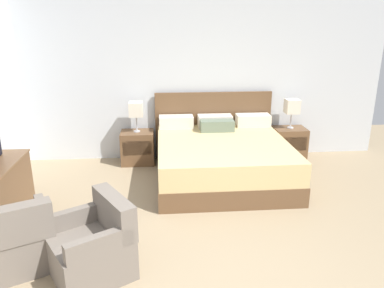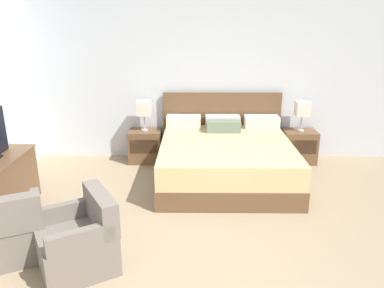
{
  "view_description": "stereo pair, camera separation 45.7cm",
  "coord_description": "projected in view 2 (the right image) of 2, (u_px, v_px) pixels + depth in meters",
  "views": [
    {
      "loc": [
        -0.49,
        -2.85,
        2.33
      ],
      "look_at": [
        -0.08,
        1.96,
        0.75
      ],
      "focal_mm": 35.0,
      "sensor_mm": 36.0,
      "label": 1
    },
    {
      "loc": [
        -0.03,
        -2.87,
        2.33
      ],
      "look_at": [
        -0.08,
        1.96,
        0.75
      ],
      "focal_mm": 35.0,
      "sensor_mm": 36.0,
      "label": 2
    }
  ],
  "objects": [
    {
      "name": "armchair_companion",
      "position": [
        80.0,
        241.0,
        3.66
      ],
      "size": [
        0.94,
        0.94,
        0.76
      ],
      "color": "#70665B",
      "rests_on": "ground"
    },
    {
      "name": "bed",
      "position": [
        225.0,
        158.0,
        5.74
      ],
      "size": [
        2.04,
        2.12,
        1.18
      ],
      "color": "brown",
      "rests_on": "ground"
    },
    {
      "name": "table_lamp_left",
      "position": [
        144.0,
        109.0,
        6.29
      ],
      "size": [
        0.23,
        0.23,
        0.51
      ],
      "color": "#B7B7BC",
      "rests_on": "nightstand_left"
    },
    {
      "name": "nightstand_left",
      "position": [
        145.0,
        146.0,
        6.49
      ],
      "size": [
        0.55,
        0.43,
        0.56
      ],
      "color": "brown",
      "rests_on": "ground"
    },
    {
      "name": "wall_back",
      "position": [
        197.0,
        79.0,
        6.43
      ],
      "size": [
        6.84,
        0.06,
        2.78
      ],
      "primitive_type": "cube",
      "color": "silver",
      "rests_on": "ground"
    },
    {
      "name": "armchair_by_window",
      "position": [
        8.0,
        232.0,
        3.82
      ],
      "size": [
        0.91,
        0.91,
        0.76
      ],
      "color": "#70665B",
      "rests_on": "ground"
    },
    {
      "name": "table_lamp_right",
      "position": [
        302.0,
        109.0,
        6.27
      ],
      "size": [
        0.23,
        0.23,
        0.51
      ],
      "color": "#B7B7BC",
      "rests_on": "nightstand_right"
    },
    {
      "name": "ground_plane",
      "position": [
        198.0,
        287.0,
        3.45
      ],
      "size": [
        10.68,
        10.68,
        0.0
      ],
      "primitive_type": "plane",
      "color": "#998466"
    },
    {
      "name": "nightstand_right",
      "position": [
        299.0,
        146.0,
        6.47
      ],
      "size": [
        0.55,
        0.43,
        0.56
      ],
      "color": "brown",
      "rests_on": "ground"
    }
  ]
}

